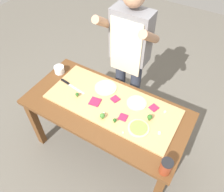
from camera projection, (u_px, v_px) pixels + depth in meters
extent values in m
plane|color=#6B665B|center=(107.00, 148.00, 2.72)|extent=(8.00, 8.00, 0.00)
cube|color=brown|center=(36.00, 123.00, 2.51)|extent=(0.07, 0.07, 0.73)
cube|color=brown|center=(157.00, 192.00, 2.01)|extent=(0.07, 0.07, 0.73)
cube|color=brown|center=(71.00, 88.00, 2.88)|extent=(0.07, 0.07, 0.73)
cube|color=brown|center=(181.00, 138.00, 2.38)|extent=(0.07, 0.07, 0.73)
cube|color=brown|center=(106.00, 108.00, 2.16)|extent=(1.58, 0.76, 0.04)
cube|color=tan|center=(112.00, 104.00, 2.16)|extent=(1.27, 0.54, 0.02)
cube|color=#B7BABF|center=(76.00, 89.00, 2.27)|extent=(0.21, 0.05, 0.00)
cube|color=black|center=(65.00, 82.00, 2.34)|extent=(0.11, 0.03, 0.02)
cylinder|color=beige|center=(137.00, 103.00, 2.15)|extent=(0.19, 0.19, 0.01)
cylinder|color=silver|center=(137.00, 102.00, 2.14)|extent=(0.16, 0.16, 0.01)
cylinder|color=beige|center=(139.00, 128.00, 1.95)|extent=(0.19, 0.19, 0.01)
cylinder|color=#899E4C|center=(139.00, 128.00, 1.95)|extent=(0.16, 0.16, 0.01)
cylinder|color=beige|center=(106.00, 88.00, 2.28)|extent=(0.23, 0.23, 0.01)
cylinder|color=beige|center=(106.00, 87.00, 2.28)|extent=(0.18, 0.18, 0.01)
cube|color=#9E234C|center=(95.00, 102.00, 2.16)|extent=(0.11, 0.11, 0.01)
cube|color=#9E234C|center=(115.00, 99.00, 2.18)|extent=(0.09, 0.09, 0.01)
cube|color=#9E234C|center=(154.00, 108.00, 2.11)|extent=(0.09, 0.09, 0.01)
cube|color=#9E234C|center=(123.00, 117.00, 2.03)|extent=(0.08, 0.08, 0.01)
cylinder|color=#2C5915|center=(115.00, 121.00, 2.00)|extent=(0.01, 0.01, 0.02)
sphere|color=#23561E|center=(115.00, 120.00, 1.98)|extent=(0.03, 0.03, 0.03)
cylinder|color=#366618|center=(77.00, 96.00, 2.20)|extent=(0.02, 0.02, 0.02)
sphere|color=#2D6623|center=(77.00, 94.00, 2.19)|extent=(0.03, 0.03, 0.03)
cylinder|color=#366618|center=(149.00, 119.00, 2.01)|extent=(0.02, 0.02, 0.03)
sphere|color=#2D6623|center=(150.00, 117.00, 1.99)|extent=(0.05, 0.05, 0.05)
cylinder|color=#487A23|center=(102.00, 118.00, 2.02)|extent=(0.02, 0.02, 0.02)
sphere|color=#427F33|center=(102.00, 116.00, 2.00)|extent=(0.05, 0.05, 0.05)
cube|color=white|center=(159.00, 133.00, 1.92)|extent=(0.03, 0.03, 0.02)
cube|color=silver|center=(123.00, 133.00, 1.92)|extent=(0.02, 0.02, 0.01)
cube|color=silver|center=(165.00, 112.00, 2.07)|extent=(0.02, 0.02, 0.02)
cube|color=white|center=(104.00, 113.00, 2.06)|extent=(0.02, 0.02, 0.01)
cylinder|color=white|center=(59.00, 70.00, 2.45)|extent=(0.11, 0.11, 0.08)
cylinder|color=white|center=(60.00, 71.00, 2.46)|extent=(0.10, 0.10, 0.04)
cylinder|color=#99381E|center=(166.00, 167.00, 1.67)|extent=(0.09, 0.09, 0.14)
cylinder|color=black|center=(168.00, 163.00, 1.62)|extent=(0.09, 0.09, 0.01)
cylinder|color=#333847|center=(120.00, 84.00, 2.80)|extent=(0.12, 0.12, 0.90)
cylinder|color=#333847|center=(135.00, 90.00, 2.74)|extent=(0.12, 0.12, 0.90)
cube|color=gray|center=(131.00, 36.00, 2.23)|extent=(0.40, 0.20, 0.55)
cube|color=beige|center=(126.00, 48.00, 2.23)|extent=(0.34, 0.01, 0.60)
cylinder|color=tan|center=(106.00, 23.00, 2.16)|extent=(0.08, 0.39, 0.31)
cylinder|color=tan|center=(150.00, 37.00, 2.00)|extent=(0.08, 0.39, 0.31)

